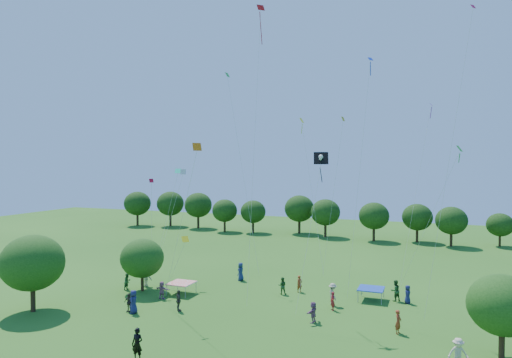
{
  "coord_description": "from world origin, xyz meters",
  "views": [
    {
      "loc": [
        12.97,
        -19.14,
        12.24
      ],
      "look_at": [
        0.0,
        14.0,
        11.0
      ],
      "focal_mm": 32.0,
      "sensor_mm": 36.0,
      "label": 1
    }
  ],
  "objects_px": {
    "near_tree_east": "(502,305)",
    "tent_red_stripe": "(181,283)",
    "near_tree_west": "(32,263)",
    "red_high_kite": "(258,61)",
    "man_in_black": "(137,344)",
    "near_tree_north": "(142,258)",
    "tent_blue": "(371,289)",
    "pirate_kite": "(320,161)"
  },
  "relations": [
    {
      "from": "near_tree_east",
      "to": "tent_red_stripe",
      "type": "height_order",
      "value": "near_tree_east"
    },
    {
      "from": "near_tree_west",
      "to": "red_high_kite",
      "type": "xyz_separation_m",
      "value": [
        15.6,
        11.24,
        17.55
      ]
    },
    {
      "from": "near_tree_west",
      "to": "man_in_black",
      "type": "distance_m",
      "value": 14.76
    },
    {
      "from": "near_tree_north",
      "to": "tent_red_stripe",
      "type": "distance_m",
      "value": 4.56
    },
    {
      "from": "near_tree_east",
      "to": "tent_blue",
      "type": "xyz_separation_m",
      "value": [
        -9.13,
        9.81,
        -2.46
      ]
    },
    {
      "from": "man_in_black",
      "to": "red_high_kite",
      "type": "relative_size",
      "value": 0.08
    },
    {
      "from": "pirate_kite",
      "to": "red_high_kite",
      "type": "relative_size",
      "value": 0.45
    },
    {
      "from": "man_in_black",
      "to": "tent_red_stripe",
      "type": "bearing_deg",
      "value": 106.61
    },
    {
      "from": "near_tree_west",
      "to": "near_tree_north",
      "type": "height_order",
      "value": "near_tree_west"
    },
    {
      "from": "tent_red_stripe",
      "to": "near_tree_east",
      "type": "bearing_deg",
      "value": -11.62
    },
    {
      "from": "near_tree_east",
      "to": "near_tree_north",
      "type": "bearing_deg",
      "value": 170.81
    },
    {
      "from": "near_tree_west",
      "to": "tent_blue",
      "type": "distance_m",
      "value": 28.99
    },
    {
      "from": "pirate_kite",
      "to": "red_high_kite",
      "type": "xyz_separation_m",
      "value": [
        -6.8,
        4.15,
        9.17
      ]
    },
    {
      "from": "near_tree_west",
      "to": "man_in_black",
      "type": "relative_size",
      "value": 3.16
    },
    {
      "from": "near_tree_west",
      "to": "tent_red_stripe",
      "type": "distance_m",
      "value": 12.82
    },
    {
      "from": "near_tree_west",
      "to": "near_tree_east",
      "type": "distance_m",
      "value": 34.9
    },
    {
      "from": "near_tree_north",
      "to": "man_in_black",
      "type": "bearing_deg",
      "value": -55.72
    },
    {
      "from": "near_tree_north",
      "to": "pirate_kite",
      "type": "distance_m",
      "value": 19.9
    },
    {
      "from": "near_tree_west",
      "to": "red_high_kite",
      "type": "relative_size",
      "value": 0.24
    },
    {
      "from": "tent_blue",
      "to": "pirate_kite",
      "type": "relative_size",
      "value": 0.19
    },
    {
      "from": "near_tree_west",
      "to": "tent_red_stripe",
      "type": "height_order",
      "value": "near_tree_west"
    },
    {
      "from": "near_tree_north",
      "to": "red_high_kite",
      "type": "distance_m",
      "value": 21.54
    },
    {
      "from": "near_tree_east",
      "to": "pirate_kite",
      "type": "bearing_deg",
      "value": 163.68
    },
    {
      "from": "tent_red_stripe",
      "to": "pirate_kite",
      "type": "xyz_separation_m",
      "value": [
        13.58,
        -1.72,
        11.39
      ]
    },
    {
      "from": "tent_blue",
      "to": "pirate_kite",
      "type": "xyz_separation_m",
      "value": [
        -3.18,
        -6.2,
        11.39
      ]
    },
    {
      "from": "near_tree_north",
      "to": "tent_blue",
      "type": "bearing_deg",
      "value": 13.46
    },
    {
      "from": "tent_blue",
      "to": "pirate_kite",
      "type": "distance_m",
      "value": 13.35
    },
    {
      "from": "near_tree_west",
      "to": "near_tree_east",
      "type": "relative_size",
      "value": 1.18
    },
    {
      "from": "man_in_black",
      "to": "red_high_kite",
      "type": "distance_m",
      "value": 26.08
    },
    {
      "from": "near_tree_north",
      "to": "near_tree_west",
      "type": "bearing_deg",
      "value": -120.11
    },
    {
      "from": "tent_blue",
      "to": "near_tree_north",
      "type": "bearing_deg",
      "value": -166.54
    },
    {
      "from": "near_tree_north",
      "to": "tent_red_stripe",
      "type": "relative_size",
      "value": 2.29
    },
    {
      "from": "man_in_black",
      "to": "near_tree_east",
      "type": "bearing_deg",
      "value": 17.96
    },
    {
      "from": "near_tree_east",
      "to": "pirate_kite",
      "type": "xyz_separation_m",
      "value": [
        -12.32,
        3.61,
        8.93
      ]
    },
    {
      "from": "near_tree_west",
      "to": "near_tree_north",
      "type": "distance_m",
      "value": 9.66
    },
    {
      "from": "near_tree_north",
      "to": "pirate_kite",
      "type": "bearing_deg",
      "value": -4.01
    },
    {
      "from": "man_in_black",
      "to": "pirate_kite",
      "type": "relative_size",
      "value": 0.17
    },
    {
      "from": "tent_red_stripe",
      "to": "man_in_black",
      "type": "xyz_separation_m",
      "value": [
        4.85,
        -13.47,
        -0.03
      ]
    },
    {
      "from": "near_tree_north",
      "to": "tent_red_stripe",
      "type": "xyz_separation_m",
      "value": [
        4.0,
        0.49,
        -2.14
      ]
    },
    {
      "from": "near_tree_west",
      "to": "tent_blue",
      "type": "relative_size",
      "value": 2.88
    },
    {
      "from": "near_tree_east",
      "to": "man_in_black",
      "type": "relative_size",
      "value": 2.67
    },
    {
      "from": "near_tree_north",
      "to": "pirate_kite",
      "type": "xyz_separation_m",
      "value": [
        17.58,
        -1.23,
        9.25
      ]
    }
  ]
}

